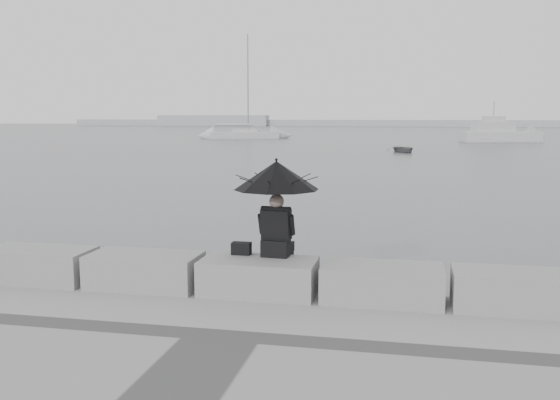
% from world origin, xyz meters
% --- Properties ---
extents(ground, '(360.00, 360.00, 0.00)m').
position_xyz_m(ground, '(0.00, 0.00, 0.00)').
color(ground, '#4F5154').
rests_on(ground, ground).
extents(stone_block_far_left, '(1.60, 0.80, 0.50)m').
position_xyz_m(stone_block_far_left, '(-3.40, -0.45, 0.75)').
color(stone_block_far_left, gray).
rests_on(stone_block_far_left, promenade).
extents(stone_block_left, '(1.60, 0.80, 0.50)m').
position_xyz_m(stone_block_left, '(-1.70, -0.45, 0.75)').
color(stone_block_left, gray).
rests_on(stone_block_left, promenade).
extents(stone_block_centre, '(1.60, 0.80, 0.50)m').
position_xyz_m(stone_block_centre, '(0.00, -0.45, 0.75)').
color(stone_block_centre, gray).
rests_on(stone_block_centre, promenade).
extents(stone_block_right, '(1.60, 0.80, 0.50)m').
position_xyz_m(stone_block_right, '(1.70, -0.45, 0.75)').
color(stone_block_right, gray).
rests_on(stone_block_right, promenade).
extents(stone_block_far_right, '(1.60, 0.80, 0.50)m').
position_xyz_m(stone_block_far_right, '(3.40, -0.45, 0.75)').
color(stone_block_far_right, gray).
rests_on(stone_block_far_right, promenade).
extents(seated_person, '(1.21, 1.21, 1.39)m').
position_xyz_m(seated_person, '(0.19, -0.16, 2.01)').
color(seated_person, black).
rests_on(seated_person, stone_block_centre).
extents(bag, '(0.27, 0.16, 0.18)m').
position_xyz_m(bag, '(-0.32, -0.19, 1.09)').
color(bag, black).
rests_on(bag, stone_block_centre).
extents(distant_landmass, '(180.00, 8.00, 2.80)m').
position_xyz_m(distant_landmass, '(-8.14, 154.51, 0.90)').
color(distant_landmass, '#A6A9AC').
rests_on(distant_landmass, ground).
extents(sailboat_left, '(8.86, 5.31, 12.90)m').
position_xyz_m(sailboat_left, '(-18.51, 67.32, 0.51)').
color(sailboat_left, silver).
rests_on(sailboat_left, ground).
extents(motor_cruiser, '(8.88, 4.77, 4.50)m').
position_xyz_m(motor_cruiser, '(11.70, 64.16, 0.89)').
color(motor_cruiser, silver).
rests_on(motor_cruiser, ground).
extents(dinghy, '(3.43, 2.38, 0.53)m').
position_xyz_m(dinghy, '(1.46, 42.19, 0.27)').
color(dinghy, gray).
rests_on(dinghy, ground).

